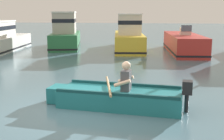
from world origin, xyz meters
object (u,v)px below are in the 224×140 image
(moored_boat_green, at_px, (66,35))
(moored_boat_yellow, at_px, (129,36))
(rowboat_with_person, at_px, (118,97))
(moored_boat_red, at_px, (183,44))

(moored_boat_green, xyz_separation_m, moored_boat_yellow, (4.34, -0.31, -0.04))
(rowboat_with_person, relative_size, moored_boat_red, 0.59)
(rowboat_with_person, distance_m, moored_boat_green, 12.93)
(moored_boat_red, bearing_deg, moored_boat_green, 173.04)
(moored_boat_green, relative_size, moored_boat_yellow, 0.86)
(rowboat_with_person, bearing_deg, moored_boat_red, 76.71)
(moored_boat_green, bearing_deg, rowboat_with_person, -66.33)
(rowboat_with_person, xyz_separation_m, moored_boat_green, (-5.18, 11.82, 0.65))
(rowboat_with_person, height_order, moored_boat_yellow, moored_boat_yellow)
(moored_boat_green, xyz_separation_m, moored_boat_red, (7.75, -0.95, -0.38))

